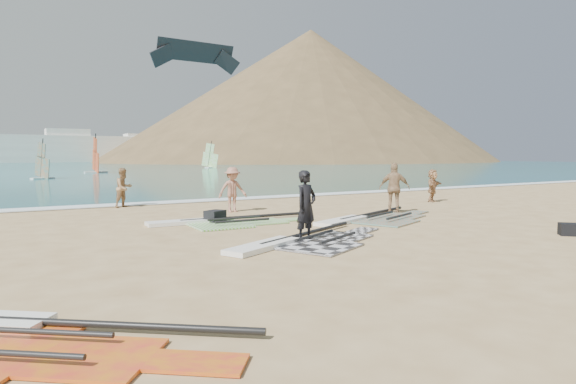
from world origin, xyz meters
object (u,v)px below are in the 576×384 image
beachgoer_left (124,188)px  rig_green (221,222)px  rig_red (17,338)px  gear_bag_far (571,229)px  person_wetsuit (306,206)px  beachgoer_mid (233,190)px  beachgoer_right (433,185)px  gear_bag_near (215,217)px  rig_grey (303,242)px  beachgoer_back (394,188)px  rig_orange (372,219)px

beachgoer_left → rig_green: bearing=-105.1°
rig_red → gear_bag_far: gear_bag_far is taller
rig_red → person_wetsuit: (6.58, 3.76, 0.86)m
beachgoer_mid → beachgoer_right: size_ratio=1.13×
rig_green → person_wetsuit: size_ratio=3.02×
gear_bag_near → gear_bag_far: 10.46m
rig_grey → gear_bag_near: 4.68m
person_wetsuit → beachgoer_back: beachgoer_back is taller
rig_orange → gear_bag_far: (2.60, -5.20, 0.12)m
rig_red → beachgoer_mid: 13.07m
rig_red → beachgoer_left: size_ratio=2.45×
gear_bag_near → beachgoer_mid: bearing=54.0°
gear_bag_far → gear_bag_near: bearing=134.7°
rig_orange → person_wetsuit: (-4.11, -2.18, 0.86)m
rig_green → beachgoer_mid: 3.29m
rig_green → beachgoer_left: 6.87m
rig_orange → beachgoer_back: bearing=5.5°
gear_bag_near → beachgoer_right: 11.62m
rig_grey → gear_bag_near: (-0.42, 4.65, 0.15)m
beachgoer_mid → beachgoer_back: bearing=-29.0°
beachgoer_right → rig_green: bearing=163.3°
rig_orange → beachgoer_mid: size_ratio=3.35×
beachgoer_mid → beachgoer_right: (9.81, -1.16, -0.10)m
person_wetsuit → beachgoer_right: 12.26m
rig_red → beachgoer_left: (4.45, 14.50, 0.78)m
gear_bag_near → gear_bag_far: (7.36, -7.44, -0.03)m
gear_bag_far → beachgoer_left: (-8.84, 13.76, 0.66)m
gear_bag_near → beachgoer_back: beachgoer_back is taller
rig_red → beachgoer_back: (12.71, 6.99, 0.91)m
beachgoer_left → beachgoer_back: bearing=-70.3°
rig_green → beachgoer_back: (6.73, -0.86, 0.91)m
rig_orange → beachgoer_left: 10.62m
rig_grey → rig_red: 7.26m
rig_green → gear_bag_near: (-0.05, 0.33, 0.15)m
beachgoer_back → beachgoer_right: (4.75, 2.41, -0.19)m
rig_grey → gear_bag_far: bearing=-47.1°
rig_grey → beachgoer_mid: beachgoer_mid is taller
beachgoer_left → beachgoer_mid: (3.21, -3.94, 0.04)m
rig_grey → beachgoer_back: 7.31m
rig_orange → beachgoer_right: (6.77, 3.46, 0.72)m
person_wetsuit → rig_orange: bearing=11.3°
gear_bag_far → beachgoer_mid: (-5.63, 9.82, 0.70)m
gear_bag_far → beachgoer_mid: size_ratio=0.32×
person_wetsuit → beachgoer_mid: (1.08, 6.80, -0.04)m
rig_red → person_wetsuit: 7.63m
gear_bag_far → beachgoer_back: 6.33m
rig_grey → gear_bag_far: gear_bag_far is taller
rig_green → gear_bag_near: size_ratio=8.70×
rig_red → rig_grey: bearing=67.3°
beachgoer_mid → rig_orange: bearing=-50.4°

